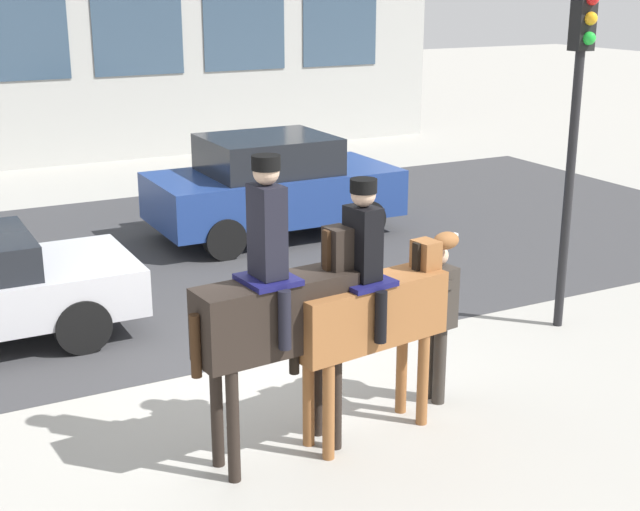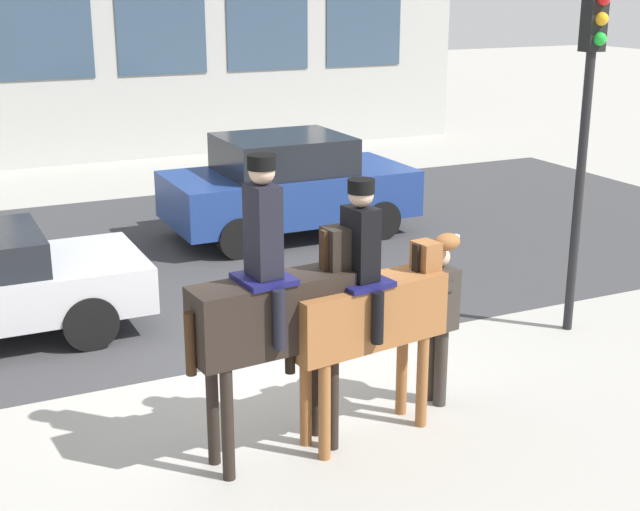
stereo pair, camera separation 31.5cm
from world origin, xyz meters
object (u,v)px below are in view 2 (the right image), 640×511
at_px(traffic_light, 587,107).
at_px(mounted_horse_companion, 369,307).
at_px(pedestrian_bystander, 437,313).
at_px(mounted_horse_lead, 276,306).
at_px(street_car_far_lane, 288,185).

bearing_deg(traffic_light, mounted_horse_companion, -159.91).
relative_size(mounted_horse_companion, pedestrian_bystander, 1.50).
height_order(pedestrian_bystander, traffic_light, traffic_light).
xyz_separation_m(mounted_horse_lead, traffic_light, (4.42, 1.28, 1.29)).
bearing_deg(mounted_horse_lead, mounted_horse_companion, -5.44).
bearing_deg(mounted_horse_lead, street_car_far_lane, 60.78).
bearing_deg(pedestrian_bystander, mounted_horse_companion, 8.35).
relative_size(mounted_horse_companion, street_car_far_lane, 0.61).
bearing_deg(pedestrian_bystander, mounted_horse_lead, -0.21).
distance_m(mounted_horse_lead, pedestrian_bystander, 1.92).
bearing_deg(mounted_horse_companion, mounted_horse_lead, 171.27).
distance_m(street_car_far_lane, traffic_light, 5.91).
distance_m(mounted_horse_companion, traffic_light, 4.01).
bearing_deg(street_car_far_lane, traffic_light, -75.31).
relative_size(mounted_horse_lead, traffic_light, 0.68).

